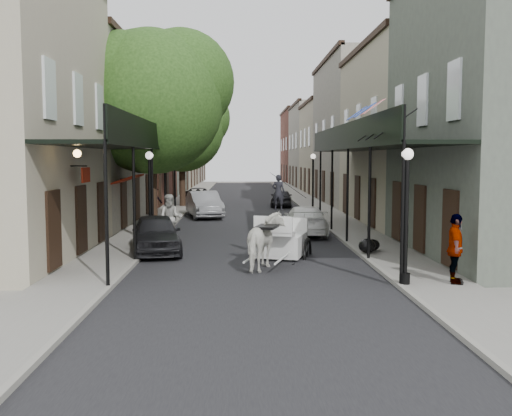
{
  "coord_description": "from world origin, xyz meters",
  "views": [
    {
      "loc": [
        -0.4,
        -17.28,
        3.56
      ],
      "look_at": [
        0.21,
        5.1,
        1.6
      ],
      "focal_mm": 40.0,
      "sensor_mm": 36.0,
      "label": 1
    }
  ],
  "objects": [
    {
      "name": "car_right_near",
      "position": [
        2.6,
        9.0,
        0.67
      ],
      "size": [
        2.04,
        4.71,
        1.35
      ],
      "primitive_type": "imported",
      "rotation": [
        0.0,
        0.0,
        3.11
      ],
      "color": "white",
      "rests_on": "ground"
    },
    {
      "name": "tree_far",
      "position": [
        -4.25,
        24.18,
        5.84
      ],
      "size": [
        6.45,
        6.0,
        8.61
      ],
      "color": "#382619",
      "rests_on": "sidewalk_left"
    },
    {
      "name": "pedestrian_walking",
      "position": [
        -3.4,
        7.03,
        1.01
      ],
      "size": [
        1.01,
        0.8,
        2.03
      ],
      "primitive_type": "imported",
      "rotation": [
        0.0,
        0.0,
        -0.03
      ],
      "color": "#ACABA2",
      "rests_on": "ground"
    },
    {
      "name": "road",
      "position": [
        0.0,
        20.0,
        0.01
      ],
      "size": [
        8.0,
        90.0,
        0.01
      ],
      "primitive_type": "cube",
      "color": "black",
      "rests_on": "ground"
    },
    {
      "name": "building_row_right",
      "position": [
        8.6,
        30.0,
        5.25
      ],
      "size": [
        5.0,
        80.0,
        10.5
      ],
      "primitive_type": "cube",
      "color": "gray",
      "rests_on": "ground"
    },
    {
      "name": "car_right_far",
      "position": [
        2.6,
        24.4,
        0.65
      ],
      "size": [
        1.86,
        3.93,
        1.3
      ],
      "primitive_type": "imported",
      "rotation": [
        0.0,
        0.0,
        3.05
      ],
      "color": "black",
      "rests_on": "ground"
    },
    {
      "name": "gallery_right",
      "position": [
        4.79,
        6.98,
        4.05
      ],
      "size": [
        2.2,
        18.05,
        4.88
      ],
      "color": "black",
      "rests_on": "sidewalk_right"
    },
    {
      "name": "lamppost_right_near",
      "position": [
        4.1,
        -2.0,
        2.05
      ],
      "size": [
        0.32,
        0.32,
        3.71
      ],
      "color": "black",
      "rests_on": "sidewalk_right"
    },
    {
      "name": "pedestrian_sidewalk_right",
      "position": [
        5.48,
        -2.0,
        1.08
      ],
      "size": [
        0.77,
        1.22,
        1.93
      ],
      "primitive_type": "imported",
      "rotation": [
        0.0,
        0.0,
        1.29
      ],
      "color": "gray",
      "rests_on": "sidewalk_right"
    },
    {
      "name": "pedestrian_sidewalk_left",
      "position": [
        -5.8,
        18.09,
        0.98
      ],
      "size": [
        1.13,
        0.67,
        1.73
      ],
      "primitive_type": "imported",
      "rotation": [
        0.0,
        0.0,
        3.16
      ],
      "color": "gray",
      "rests_on": "sidewalk_left"
    },
    {
      "name": "lamppost_left",
      "position": [
        -4.1,
        6.0,
        2.05
      ],
      "size": [
        0.32,
        0.32,
        3.71
      ],
      "color": "black",
      "rests_on": "sidewalk_left"
    },
    {
      "name": "trash_bags",
      "position": [
        4.32,
        3.29,
        0.37
      ],
      "size": [
        0.88,
        1.03,
        0.53
      ],
      "color": "black",
      "rests_on": "sidewalk_right"
    },
    {
      "name": "car_left_far",
      "position": [
        -3.6,
        26.02,
        0.65
      ],
      "size": [
        2.75,
        4.92,
        1.3
      ],
      "primitive_type": "imported",
      "rotation": [
        0.0,
        0.0,
        0.13
      ],
      "color": "black",
      "rests_on": "ground"
    },
    {
      "name": "horse",
      "position": [
        0.41,
        0.7,
        0.9
      ],
      "size": [
        1.54,
        2.33,
        1.81
      ],
      "primitive_type": "imported",
      "rotation": [
        0.0,
        0.0,
        2.86
      ],
      "color": "white",
      "rests_on": "ground"
    },
    {
      "name": "sidewalk_right",
      "position": [
        5.0,
        20.0,
        0.06
      ],
      "size": [
        2.2,
        90.0,
        0.12
      ],
      "primitive_type": "cube",
      "color": "gray",
      "rests_on": "ground"
    },
    {
      "name": "car_left_mid",
      "position": [
        -2.6,
        17.01,
        0.79
      ],
      "size": [
        2.69,
        5.02,
        1.57
      ],
      "primitive_type": "imported",
      "rotation": [
        0.0,
        0.0,
        0.23
      ],
      "color": "gray",
      "rests_on": "ground"
    },
    {
      "name": "ground",
      "position": [
        0.0,
        0.0,
        0.0
      ],
      "size": [
        140.0,
        140.0,
        0.0
      ],
      "primitive_type": "plane",
      "color": "gray",
      "rests_on": "ground"
    },
    {
      "name": "tree_near",
      "position": [
        -4.2,
        10.18,
        6.49
      ],
      "size": [
        7.31,
        6.8,
        9.63
      ],
      "color": "#382619",
      "rests_on": "sidewalk_left"
    },
    {
      "name": "car_left_near",
      "position": [
        -3.58,
        4.0,
        0.73
      ],
      "size": [
        2.52,
        4.55,
        1.47
      ],
      "primitive_type": "imported",
      "rotation": [
        0.0,
        0.0,
        0.19
      ],
      "color": "black",
      "rests_on": "ground"
    },
    {
      "name": "building_row_left",
      "position": [
        -8.6,
        30.0,
        5.25
      ],
      "size": [
        5.0,
        80.0,
        10.5
      ],
      "primitive_type": "cube",
      "color": "#A49E83",
      "rests_on": "ground"
    },
    {
      "name": "sidewalk_left",
      "position": [
        -5.0,
        20.0,
        0.06
      ],
      "size": [
        2.2,
        90.0,
        0.12
      ],
      "primitive_type": "cube",
      "color": "gray",
      "rests_on": "ground"
    },
    {
      "name": "carriage",
      "position": [
        1.2,
        3.41,
        1.17
      ],
      "size": [
        2.33,
        2.98,
        3.02
      ],
      "rotation": [
        0.0,
        0.0,
        -0.28
      ],
      "color": "black",
      "rests_on": "ground"
    },
    {
      "name": "gallery_left",
      "position": [
        -4.79,
        6.98,
        4.05
      ],
      "size": [
        2.2,
        18.05,
        4.88
      ],
      "color": "black",
      "rests_on": "sidewalk_left"
    },
    {
      "name": "lamppost_right_far",
      "position": [
        4.1,
        18.0,
        2.05
      ],
      "size": [
        0.32,
        0.32,
        3.71
      ],
      "color": "black",
      "rests_on": "sidewalk_right"
    }
  ]
}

